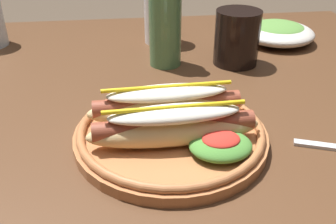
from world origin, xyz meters
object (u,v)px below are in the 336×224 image
object	(u,v)px
soda_cup	(237,38)
glass_bottle	(165,24)
side_bowl	(278,32)
hot_dog_plate	(173,126)
extra_cup	(160,14)

from	to	relation	value
soda_cup	glass_bottle	xyz separation A→B (m)	(-0.15, 0.01, 0.03)
soda_cup	side_bowl	bearing A→B (deg)	39.84
soda_cup	side_bowl	size ratio (longest dim) A/B	0.66
glass_bottle	hot_dog_plate	bearing A→B (deg)	-94.67
soda_cup	extra_cup	xyz separation A→B (m)	(-0.14, 0.15, 0.01)
extra_cup	side_bowl	distance (m)	0.28
soda_cup	hot_dog_plate	bearing A→B (deg)	-121.99
soda_cup	side_bowl	world-z (taller)	soda_cup
hot_dog_plate	side_bowl	size ratio (longest dim) A/B	1.64
hot_dog_plate	extra_cup	distance (m)	0.42
soda_cup	side_bowl	distance (m)	0.18
extra_cup	side_bowl	size ratio (longest dim) A/B	0.80
extra_cup	glass_bottle	distance (m)	0.14
hot_dog_plate	soda_cup	distance (m)	0.32
extra_cup	hot_dog_plate	bearing A→B (deg)	-93.82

